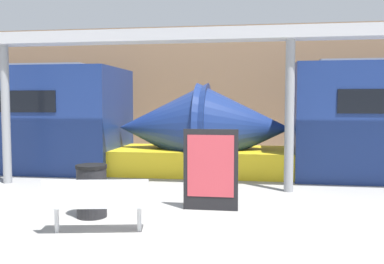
% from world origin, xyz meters
% --- Properties ---
extents(ground_plane, '(60.00, 60.00, 0.00)m').
position_xyz_m(ground_plane, '(0.00, 0.00, 0.00)').
color(ground_plane, '#9E9B96').
extents(station_wall, '(56.00, 0.20, 5.00)m').
position_xyz_m(station_wall, '(0.00, 10.67, 2.50)').
color(station_wall, '#937051').
rests_on(station_wall, ground_plane).
extents(bench_near, '(1.69, 0.74, 0.88)m').
position_xyz_m(bench_near, '(-1.11, 0.42, 0.52)').
color(bench_near, silver).
rests_on(bench_near, ground_plane).
extents(trash_bin, '(0.56, 0.56, 0.95)m').
position_xyz_m(trash_bin, '(-1.57, 1.34, 0.48)').
color(trash_bin, black).
rests_on(trash_bin, ground_plane).
extents(poster_board, '(1.05, 0.07, 1.56)m').
position_xyz_m(poster_board, '(0.50, 2.15, 0.79)').
color(poster_board, black).
rests_on(poster_board, ground_plane).
extents(support_column_near, '(0.21, 0.21, 3.50)m').
position_xyz_m(support_column_near, '(2.11, 4.12, 1.75)').
color(support_column_near, gray).
rests_on(support_column_near, ground_plane).
extents(support_column_far, '(0.21, 0.21, 3.50)m').
position_xyz_m(support_column_far, '(-4.95, 4.12, 1.75)').
color(support_column_far, gray).
rests_on(support_column_far, ground_plane).
extents(canopy_beam, '(28.00, 0.60, 0.28)m').
position_xyz_m(canopy_beam, '(2.11, 4.12, 3.64)').
color(canopy_beam, '#B7B7BC').
rests_on(canopy_beam, support_column_near).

